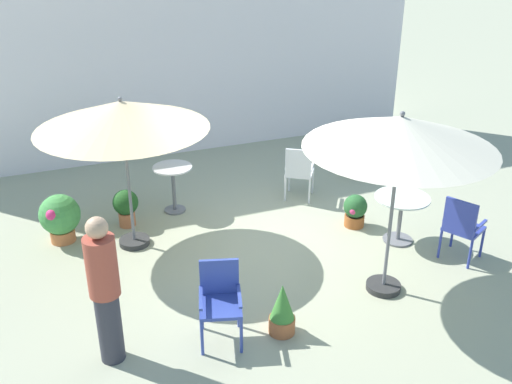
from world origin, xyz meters
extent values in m
plane|color=#A2A488|center=(0.00, 0.00, 0.00)|extent=(60.00, 60.00, 0.00)
cube|color=white|center=(0.00, 4.27, 2.21)|extent=(9.84, 0.30, 4.43)
cylinder|color=#2D2D2D|center=(-1.69, 0.82, 0.04)|extent=(0.44, 0.44, 0.08)
cylinder|color=slate|center=(-1.69, 0.82, 1.07)|extent=(0.04, 0.04, 2.14)
cone|color=beige|center=(-1.69, 0.82, 1.96)|extent=(2.32, 2.32, 0.38)
sphere|color=slate|center=(-1.69, 0.82, 2.17)|extent=(0.06, 0.06, 0.06)
cylinder|color=#2D2D2D|center=(1.05, -1.50, 0.04)|extent=(0.44, 0.44, 0.08)
cylinder|color=slate|center=(1.05, -1.50, 1.15)|extent=(0.04, 0.04, 2.30)
cone|color=beige|center=(1.05, -1.50, 2.12)|extent=(2.22, 2.22, 0.37)
sphere|color=slate|center=(1.05, -1.50, 2.33)|extent=(0.06, 0.06, 0.06)
cylinder|color=silver|center=(-0.87, 1.64, 0.76)|extent=(0.62, 0.62, 0.02)
cylinder|color=slate|center=(-0.87, 1.64, 0.37)|extent=(0.06, 0.06, 0.75)
cylinder|color=slate|center=(-0.87, 1.64, 0.01)|extent=(0.34, 0.34, 0.03)
cylinder|color=silver|center=(1.93, -0.52, 0.70)|extent=(0.79, 0.79, 0.02)
cylinder|color=slate|center=(1.93, -0.52, 0.34)|extent=(0.06, 0.06, 0.69)
cylinder|color=slate|center=(1.93, -0.52, 0.01)|extent=(0.43, 0.43, 0.03)
cube|color=#33469F|center=(-1.19, -1.68, 0.46)|extent=(0.58, 0.59, 0.04)
cube|color=#33469F|center=(-1.13, -1.47, 0.70)|extent=(0.43, 0.16, 0.43)
cube|color=#33469F|center=(-1.40, -1.62, 0.58)|extent=(0.16, 0.43, 0.03)
cube|color=#33469F|center=(-0.99, -1.74, 0.58)|extent=(0.16, 0.43, 0.03)
cylinder|color=#33469F|center=(-1.46, -1.83, 0.22)|extent=(0.04, 0.04, 0.44)
cylinder|color=#33469F|center=(-1.06, -1.95, 0.22)|extent=(0.04, 0.04, 0.44)
cylinder|color=#33469F|center=(-1.33, -1.41, 0.22)|extent=(0.04, 0.04, 0.44)
cylinder|color=#33469F|center=(-0.93, -1.53, 0.22)|extent=(0.04, 0.04, 0.44)
cube|color=#313EA0|center=(2.46, -1.23, 0.46)|extent=(0.60, 0.61, 0.04)
cube|color=#313EA0|center=(2.28, -1.32, 0.71)|extent=(0.24, 0.41, 0.47)
cube|color=#313EA0|center=(2.56, -1.42, 0.58)|extent=(0.37, 0.22, 0.03)
cube|color=#313EA0|center=(2.36, -1.04, 0.58)|extent=(0.37, 0.22, 0.03)
cylinder|color=#313EA0|center=(2.74, -1.33, 0.22)|extent=(0.04, 0.04, 0.44)
cylinder|color=#313EA0|center=(2.54, -0.94, 0.22)|extent=(0.04, 0.04, 0.44)
cylinder|color=#313EA0|center=(2.38, -1.51, 0.22)|extent=(0.04, 0.04, 0.44)
cylinder|color=#313EA0|center=(2.18, -1.13, 0.22)|extent=(0.04, 0.04, 0.44)
cube|color=silver|center=(1.21, 1.36, 0.46)|extent=(0.62, 0.62, 0.04)
cube|color=silver|center=(1.10, 1.19, 0.71)|extent=(0.37, 0.27, 0.46)
cube|color=silver|center=(1.38, 1.25, 0.58)|extent=(0.26, 0.36, 0.03)
cube|color=silver|center=(1.05, 1.47, 0.58)|extent=(0.26, 0.36, 0.03)
cylinder|color=silver|center=(1.50, 1.42, 0.22)|extent=(0.04, 0.04, 0.44)
cylinder|color=silver|center=(1.16, 1.64, 0.22)|extent=(0.04, 0.04, 0.44)
cylinder|color=silver|center=(1.27, 1.07, 0.22)|extent=(0.04, 0.04, 0.44)
cylinder|color=silver|center=(0.93, 1.30, 0.22)|extent=(0.04, 0.04, 0.44)
cylinder|color=#9F593B|center=(2.62, 1.88, 0.12)|extent=(0.30, 0.30, 0.25)
cylinder|color=#382819|center=(2.62, 1.88, 0.24)|extent=(0.26, 0.26, 0.02)
sphere|color=#519A38|center=(2.62, 1.88, 0.40)|extent=(0.37, 0.37, 0.37)
sphere|color=#B94BAC|center=(2.65, 1.73, 0.46)|extent=(0.08, 0.08, 0.08)
sphere|color=#B94BAC|center=(2.76, 1.87, 0.38)|extent=(0.09, 0.09, 0.09)
sphere|color=#B94BAC|center=(2.56, 2.01, 0.36)|extent=(0.07, 0.07, 0.07)
sphere|color=#B94BAC|center=(2.73, 1.86, 0.46)|extent=(0.08, 0.08, 0.08)
cylinder|color=#C56C41|center=(-1.68, 1.42, 0.11)|extent=(0.25, 0.25, 0.23)
cylinder|color=#382819|center=(-1.68, 1.42, 0.22)|extent=(0.22, 0.22, 0.02)
sphere|color=#205120|center=(-1.68, 1.42, 0.39)|extent=(0.39, 0.39, 0.39)
sphere|color=gold|center=(-1.81, 1.49, 0.40)|extent=(0.09, 0.09, 0.09)
sphere|color=gold|center=(-1.78, 1.51, 0.39)|extent=(0.09, 0.09, 0.09)
cylinder|color=#A85929|center=(1.57, 0.12, 0.09)|extent=(0.30, 0.30, 0.18)
cylinder|color=#382819|center=(1.57, 0.12, 0.17)|extent=(0.27, 0.27, 0.02)
sphere|color=#265A2C|center=(1.57, 0.12, 0.33)|extent=(0.36, 0.36, 0.36)
sphere|color=#DC3B6F|center=(1.62, 0.23, 0.40)|extent=(0.09, 0.09, 0.09)
sphere|color=#DC3B6F|center=(1.61, 0.00, 0.29)|extent=(0.08, 0.08, 0.08)
sphere|color=#DC3B6F|center=(1.47, 0.02, 0.32)|extent=(0.11, 0.11, 0.11)
cylinder|color=#AD5F37|center=(-0.51, -1.80, 0.10)|extent=(0.31, 0.31, 0.20)
cylinder|color=#382819|center=(-0.51, -1.80, 0.19)|extent=(0.27, 0.27, 0.02)
cone|color=#408535|center=(-0.51, -1.80, 0.42)|extent=(0.28, 0.28, 0.44)
cylinder|color=#CC703D|center=(-2.64, 1.29, 0.09)|extent=(0.35, 0.35, 0.18)
cylinder|color=#382819|center=(-2.64, 1.29, 0.17)|extent=(0.31, 0.31, 0.02)
sphere|color=#449346|center=(-2.64, 1.29, 0.43)|extent=(0.59, 0.59, 0.59)
sphere|color=#E02E6C|center=(-2.48, 1.41, 0.40)|extent=(0.15, 0.15, 0.15)
sphere|color=#E02E6C|center=(-2.74, 1.10, 0.54)|extent=(0.17, 0.17, 0.17)
cylinder|color=#33333D|center=(-2.37, -1.52, 0.41)|extent=(0.26, 0.26, 0.83)
cylinder|color=#A84736|center=(-2.37, -1.52, 1.16)|extent=(0.45, 0.45, 0.66)
sphere|color=tan|center=(-2.37, -1.52, 1.60)|extent=(0.22, 0.22, 0.22)
camera|label=1|loc=(-2.77, -6.69, 4.31)|focal=40.99mm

